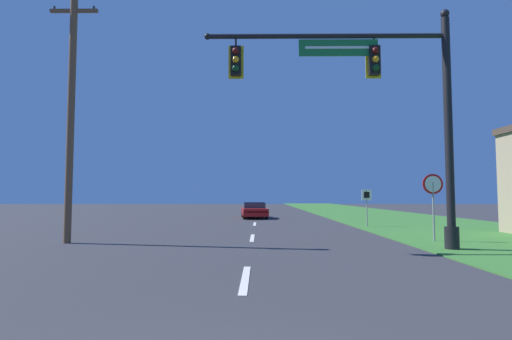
{
  "coord_description": "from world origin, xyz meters",
  "views": [
    {
      "loc": [
        0.3,
        -2.37,
        1.73
      ],
      "look_at": [
        0.0,
        30.54,
        3.85
      ],
      "focal_mm": 28.0,
      "sensor_mm": 36.0,
      "label": 1
    }
  ],
  "objects": [
    {
      "name": "car_ahead",
      "position": [
        -0.13,
        28.48,
        0.61
      ],
      "size": [
        2.18,
        4.73,
        1.19
      ],
      "color": "black",
      "rests_on": "ground"
    },
    {
      "name": "utility_pole_near",
      "position": [
        -6.71,
        12.2,
        4.96
      ],
      "size": [
        1.8,
        0.26,
        9.59
      ],
      "color": "brown",
      "rests_on": "ground"
    },
    {
      "name": "road_center_line",
      "position": [
        0.0,
        22.0,
        0.01
      ],
      "size": [
        0.16,
        34.8,
        0.01
      ],
      "color": "silver",
      "rests_on": "ground"
    },
    {
      "name": "signal_mast",
      "position": [
        4.48,
        10.44,
        4.72
      ],
      "size": [
        8.14,
        0.47,
        7.8
      ],
      "color": "black",
      "rests_on": "grass_verge_right"
    },
    {
      "name": "stop_sign",
      "position": [
        6.81,
        12.68,
        1.86
      ],
      "size": [
        0.76,
        0.07,
        2.5
      ],
      "color": "gray",
      "rests_on": "grass_verge_right"
    },
    {
      "name": "grass_verge_right",
      "position": [
        10.5,
        30.0,
        0.02
      ],
      "size": [
        10.0,
        110.0,
        0.04
      ],
      "color": "#38752D",
      "rests_on": "ground"
    },
    {
      "name": "route_sign_post",
      "position": [
        6.22,
        19.76,
        1.53
      ],
      "size": [
        0.55,
        0.06,
        2.03
      ],
      "color": "gray",
      "rests_on": "grass_verge_right"
    }
  ]
}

